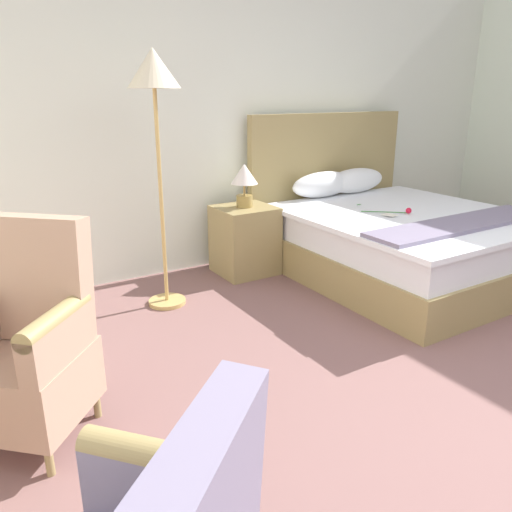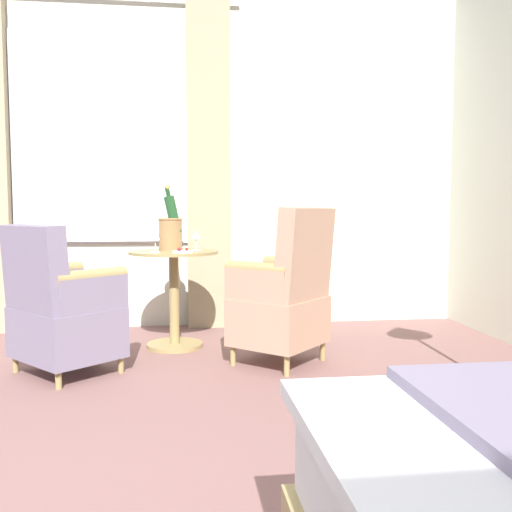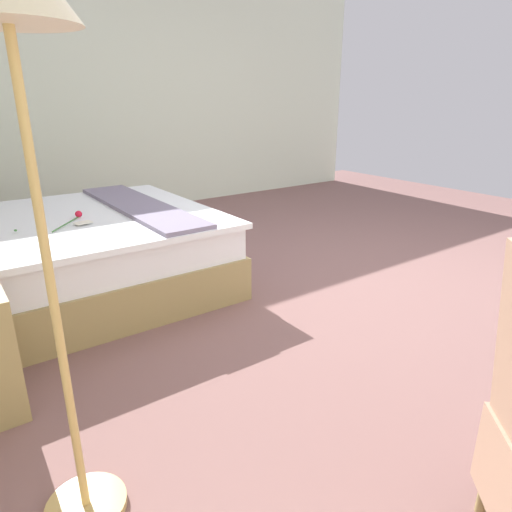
{
  "view_description": "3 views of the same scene",
  "coord_description": "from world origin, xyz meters",
  "px_view_note": "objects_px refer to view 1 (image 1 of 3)",
  "views": [
    {
      "loc": [
        -2.2,
        -0.94,
        1.54
      ],
      "look_at": [
        -0.93,
        1.12,
        0.74
      ],
      "focal_mm": 35.0,
      "sensor_mm": 36.0,
      "label": 1
    },
    {
      "loc": [
        1.55,
        0.66,
        1.0
      ],
      "look_at": [
        -0.89,
        0.98,
        0.8
      ],
      "focal_mm": 40.0,
      "sensor_mm": 36.0,
      "label": 2
    },
    {
      "loc": [
        -2.29,
        2.64,
        1.4
      ],
      "look_at": [
        -0.63,
        1.44,
        0.68
      ],
      "focal_mm": 32.0,
      "sensor_mm": 36.0,
      "label": 3
    }
  ],
  "objects_px": {
    "floor_lamp_brass": "(155,90)",
    "armchair_by_window": "(26,348)",
    "nightstand": "(245,240)",
    "bedside_lamp": "(244,179)",
    "bed": "(394,236)"
  },
  "relations": [
    {
      "from": "nightstand",
      "to": "floor_lamp_brass",
      "type": "bearing_deg",
      "value": -161.26
    },
    {
      "from": "nightstand",
      "to": "armchair_by_window",
      "type": "distance_m",
      "value": 2.41
    },
    {
      "from": "floor_lamp_brass",
      "to": "armchair_by_window",
      "type": "distance_m",
      "value": 1.91
    },
    {
      "from": "bed",
      "to": "bedside_lamp",
      "type": "height_order",
      "value": "bed"
    },
    {
      "from": "bedside_lamp",
      "to": "armchair_by_window",
      "type": "xyz_separation_m",
      "value": [
        -1.96,
        -1.39,
        -0.4
      ]
    },
    {
      "from": "bed",
      "to": "armchair_by_window",
      "type": "bearing_deg",
      "value": -167.4
    },
    {
      "from": "bed",
      "to": "bedside_lamp",
      "type": "distance_m",
      "value": 1.41
    },
    {
      "from": "bed",
      "to": "nightstand",
      "type": "relative_size",
      "value": 3.51
    },
    {
      "from": "bed",
      "to": "nightstand",
      "type": "bearing_deg",
      "value": 147.73
    },
    {
      "from": "floor_lamp_brass",
      "to": "armchair_by_window",
      "type": "relative_size",
      "value": 1.79
    },
    {
      "from": "nightstand",
      "to": "bedside_lamp",
      "type": "relative_size",
      "value": 1.61
    },
    {
      "from": "floor_lamp_brass",
      "to": "armchair_by_window",
      "type": "height_order",
      "value": "floor_lamp_brass"
    },
    {
      "from": "armchair_by_window",
      "to": "nightstand",
      "type": "bearing_deg",
      "value": 35.26
    },
    {
      "from": "armchair_by_window",
      "to": "floor_lamp_brass",
      "type": "bearing_deg",
      "value": 44.88
    },
    {
      "from": "armchair_by_window",
      "to": "bedside_lamp",
      "type": "bearing_deg",
      "value": 35.26
    }
  ]
}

